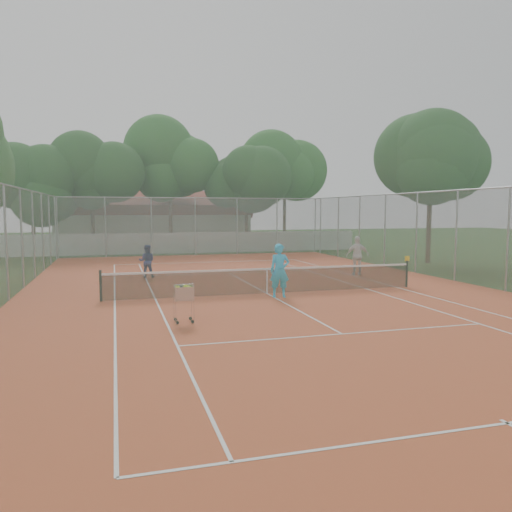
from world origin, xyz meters
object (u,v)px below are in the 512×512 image
object	(u,v)px
player_far_left	(147,261)
ball_hopper	(184,303)
player_far_right	(358,256)
player_near	(280,271)
clubhouse	(153,221)
tennis_net	(267,281)

from	to	relation	value
player_far_left	ball_hopper	xyz separation A→B (m)	(0.38, -9.85, -0.20)
player_far_right	player_near	bearing A→B (deg)	57.32
player_near	player_far_right	world-z (taller)	player_near
clubhouse	player_near	size ratio (longest dim) A/B	8.55
player_far_left	player_far_right	world-z (taller)	player_far_right
player_far_left	player_far_right	distance (m)	9.97
player_far_right	ball_hopper	bearing A→B (deg)	56.68
player_near	player_far_left	xyz separation A→B (m)	(-4.23, 6.70, -0.20)
player_far_right	ball_hopper	size ratio (longest dim) A/B	1.66
player_far_left	player_far_right	xyz separation A→B (m)	(9.79, -1.89, 0.17)
clubhouse	player_far_left	world-z (taller)	clubhouse
tennis_net	player_far_right	xyz separation A→B (m)	(5.77, 3.94, 0.45)
tennis_net	clubhouse	xyz separation A→B (m)	(-2.00, 29.00, 1.69)
player_near	ball_hopper	size ratio (longest dim) A/B	1.70
tennis_net	ball_hopper	size ratio (longest dim) A/B	10.56
clubhouse	ball_hopper	distance (m)	33.09
player_near	player_far_left	world-z (taller)	player_near
tennis_net	player_far_left	size ratio (longest dim) A/B	7.80
clubhouse	player_far_right	bearing A→B (deg)	-72.78
player_far_right	ball_hopper	distance (m)	12.33
clubhouse	player_far_left	size ratio (longest dim) A/B	10.77
clubhouse	player_far_left	distance (m)	23.30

